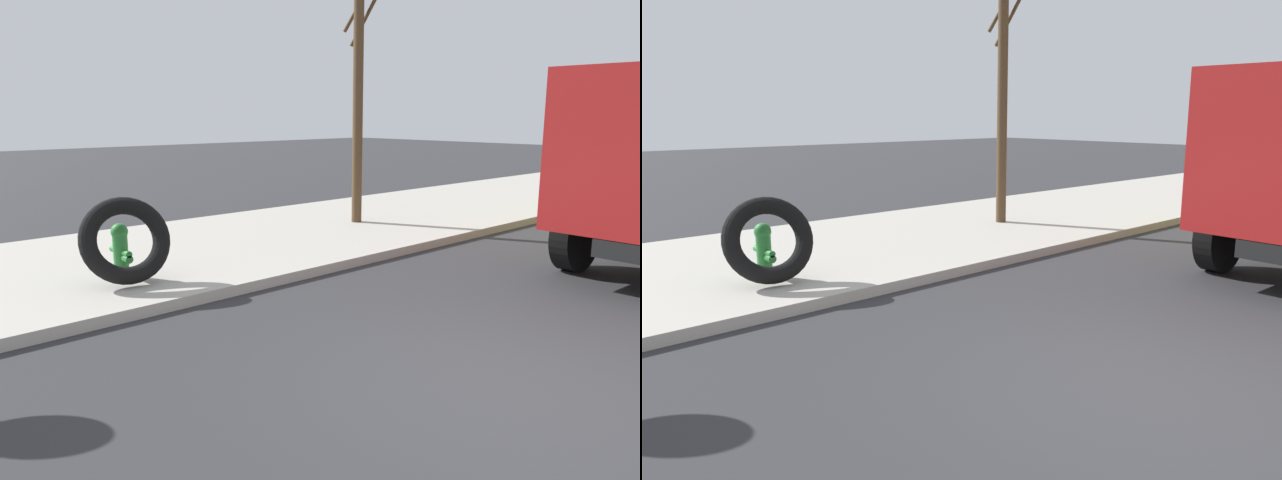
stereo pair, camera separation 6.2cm
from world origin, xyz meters
TOP-DOWN VIEW (x-y plane):
  - ground_plane at (0.00, 0.00)m, footprint 80.00×80.00m
  - sidewalk_curb at (0.00, 6.50)m, footprint 36.00×5.00m
  - fire_hydrant at (-1.00, 5.42)m, footprint 0.23×0.53m
  - loose_tire at (-1.10, 5.04)m, footprint 1.31×0.91m
  - bare_tree at (4.62, 6.28)m, footprint 1.16×1.07m

SIDE VIEW (x-z plane):
  - ground_plane at x=0.00m, z-range 0.00..0.00m
  - sidewalk_curb at x=0.00m, z-range 0.00..0.15m
  - fire_hydrant at x=-1.00m, z-range 0.17..0.94m
  - loose_tire at x=-1.10m, z-range 0.15..1.34m
  - bare_tree at x=4.62m, z-range 0.33..6.05m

